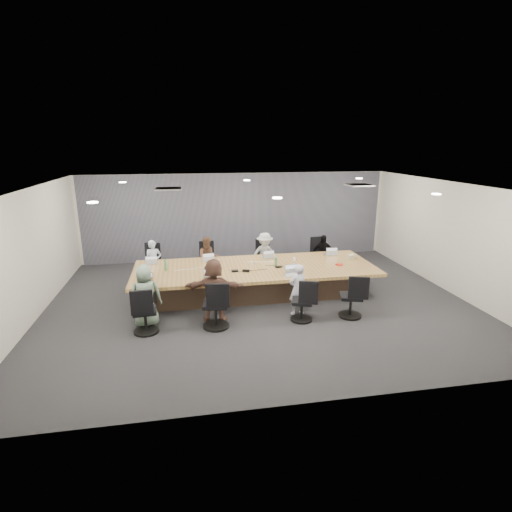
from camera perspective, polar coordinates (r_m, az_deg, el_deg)
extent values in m
cube|color=#2B2B2F|center=(9.80, 0.41, -6.55)|extent=(10.00, 8.00, 0.00)
cube|color=white|center=(9.11, 0.45, 9.96)|extent=(10.00, 8.00, 0.00)
cube|color=beige|center=(13.22, -2.76, 5.68)|extent=(10.00, 0.00, 2.80)
cube|color=beige|center=(5.68, 7.92, -8.61)|extent=(10.00, 0.00, 2.80)
cube|color=beige|center=(9.79, -29.70, -0.07)|extent=(0.00, 8.00, 2.80)
cube|color=beige|center=(11.36, 26.08, 2.37)|extent=(0.00, 8.00, 2.80)
cube|color=slate|center=(13.14, -2.71, 5.62)|extent=(9.80, 0.04, 2.80)
cube|color=#4B3628|center=(10.14, -0.10, -3.76)|extent=(4.80, 1.40, 0.66)
cube|color=#B08446|center=(10.02, -0.10, -1.77)|extent=(6.00, 2.20, 0.08)
imported|color=silver|center=(11.24, -14.41, -0.84)|extent=(0.47, 0.34, 1.20)
cube|color=#B2B2B7|center=(10.67, -14.66, -0.92)|extent=(0.31, 0.22, 0.02)
imported|color=brown|center=(11.21, -6.83, -0.37)|extent=(0.63, 0.51, 1.25)
cube|color=#B2B2B7|center=(10.65, -6.67, -0.54)|extent=(0.33, 0.26, 0.02)
imported|color=#A3A3A3|center=(11.40, 1.24, 0.14)|extent=(0.89, 0.59, 1.29)
cube|color=#B2B2B7|center=(10.85, 1.82, -0.12)|extent=(0.35, 0.27, 0.02)
imported|color=black|center=(11.87, 9.48, 0.24)|extent=(0.72, 0.38, 1.16)
cube|color=#B2B2B7|center=(11.33, 10.43, 0.31)|extent=(0.32, 0.23, 0.02)
imported|color=gray|center=(8.67, -15.51, -5.46)|extent=(0.69, 0.48, 1.34)
cube|color=#8C6647|center=(9.15, -15.25, -3.77)|extent=(0.31, 0.24, 0.02)
imported|color=brown|center=(8.62, -6.02, -4.85)|extent=(1.35, 0.62, 1.40)
cube|color=#B2B2B7|center=(9.12, -6.29, -3.35)|extent=(0.34, 0.27, 0.02)
imported|color=silver|center=(8.97, 5.97, -4.77)|extent=(0.48, 0.37, 1.18)
cube|color=#B2B2B7|center=(9.42, 5.08, -2.70)|extent=(0.39, 0.31, 0.02)
cylinder|color=#488455|center=(9.96, -12.78, -1.25)|extent=(0.10, 0.10, 0.27)
cylinder|color=#488455|center=(10.02, 2.86, -0.87)|extent=(0.07, 0.07, 0.23)
cylinder|color=silver|center=(9.95, -5.34, -1.11)|extent=(0.08, 0.08, 0.20)
cylinder|color=white|center=(10.15, -0.62, -1.05)|extent=(0.09, 0.09, 0.09)
cylinder|color=white|center=(10.57, 5.49, -0.42)|extent=(0.08, 0.08, 0.09)
cylinder|color=brown|center=(9.53, -15.58, -2.75)|extent=(0.09, 0.09, 0.10)
cube|color=black|center=(9.67, -3.05, -2.12)|extent=(0.17, 0.12, 0.03)
cube|color=black|center=(9.97, 3.24, -1.55)|extent=(0.17, 0.15, 0.03)
cube|color=black|center=(9.60, -1.43, -2.13)|extent=(0.18, 0.10, 0.06)
cube|color=tan|center=(10.95, 13.48, -0.12)|extent=(0.28, 0.24, 0.13)
cube|color=red|center=(10.35, 11.79, -1.21)|extent=(0.20, 0.18, 0.04)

